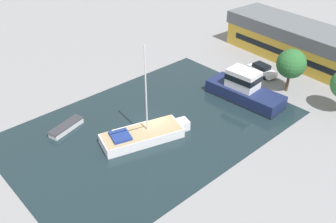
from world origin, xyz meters
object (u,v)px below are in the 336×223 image
object	(u,v)px
parked_car	(262,70)
sailboat_moored	(143,135)
small_dinghy	(66,127)
warehouse_building	(307,45)
quay_tree_near_building	(291,64)
motor_cruiser	(244,89)

from	to	relation	value
parked_car	sailboat_moored	distance (m)	22.50
parked_car	small_dinghy	bearing A→B (deg)	-6.14
warehouse_building	parked_car	distance (m)	8.74
quay_tree_near_building	parked_car	world-z (taller)	quay_tree_near_building
sailboat_moored	small_dinghy	world-z (taller)	sailboat_moored
sailboat_moored	motor_cruiser	size ratio (longest dim) A/B	1.07
quay_tree_near_building	parked_car	bearing A→B (deg)	164.72
warehouse_building	sailboat_moored	size ratio (longest dim) A/B	2.44
quay_tree_near_building	motor_cruiser	world-z (taller)	quay_tree_near_building
quay_tree_near_building	sailboat_moored	size ratio (longest dim) A/B	0.54
warehouse_building	sailboat_moored	world-z (taller)	sailboat_moored
quay_tree_near_building	small_dinghy	world-z (taller)	quay_tree_near_building
motor_cruiser	warehouse_building	bearing A→B (deg)	-1.33
parked_car	small_dinghy	distance (m)	28.65
warehouse_building	quay_tree_near_building	xyz separation A→B (m)	(3.22, -9.69, 1.18)
sailboat_moored	small_dinghy	size ratio (longest dim) A/B	2.36
quay_tree_near_building	sailboat_moored	distance (m)	21.84
sailboat_moored	small_dinghy	bearing A→B (deg)	-127.59
warehouse_building	small_dinghy	size ratio (longest dim) A/B	5.77
warehouse_building	parked_car	world-z (taller)	warehouse_building
parked_car	motor_cruiser	world-z (taller)	motor_cruiser
quay_tree_near_building	small_dinghy	xyz separation A→B (m)	(-11.88, -26.44, -3.61)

